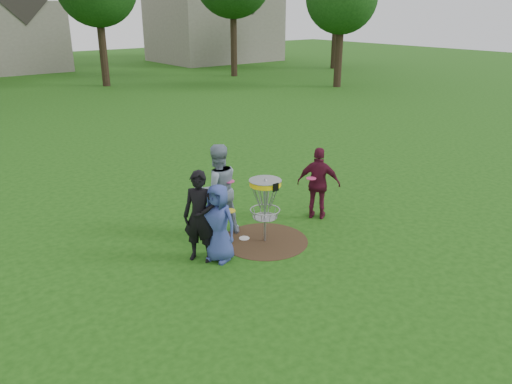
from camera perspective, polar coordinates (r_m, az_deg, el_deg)
ground at (r=10.45m, az=1.02°, el=-5.60°), size 100.00×100.00×0.00m
dirt_patch at (r=10.45m, az=1.02°, el=-5.58°), size 1.80×1.80×0.01m
player_blue at (r=9.42m, az=-4.32°, el=-3.57°), size 0.74×0.88×1.53m
player_black at (r=9.41m, az=-6.43°, el=-2.82°), size 0.73×0.78×1.79m
player_grey at (r=10.48m, az=-4.44°, el=0.27°), size 1.11×0.95×1.97m
player_maroon at (r=11.37m, az=7.18°, el=0.98°), size 0.92×1.02×1.67m
disc_on_grass at (r=10.54m, az=-1.35°, el=-5.32°), size 0.22×0.22×0.02m
disc_golf_basket at (r=10.05m, az=1.06°, el=-0.37°), size 0.66×0.67×1.38m
held_discs at (r=10.05m, az=-0.93°, el=-0.08°), size 2.87×0.99×0.29m
house_row at (r=41.75m, az=-24.42°, el=18.08°), size 44.50×10.65×11.62m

